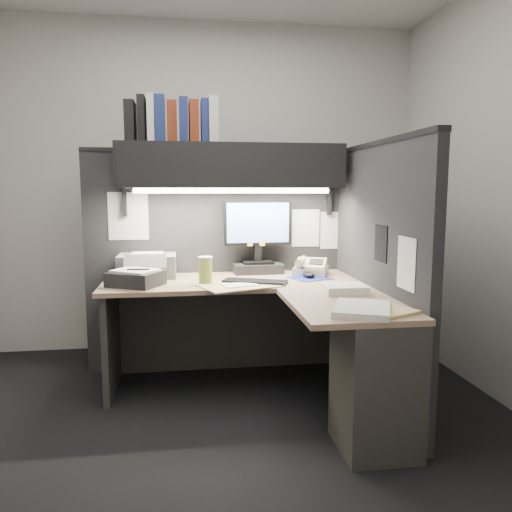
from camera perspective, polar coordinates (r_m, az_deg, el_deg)
name	(u,v)px	position (r m, az deg, el deg)	size (l,w,h in m)	color
floor	(224,420)	(3.07, -3.70, -18.22)	(3.50, 3.50, 0.00)	black
wall_back	(208,188)	(4.26, -5.50, 7.73)	(3.50, 0.04, 2.70)	#BBB8B2
wall_front	(267,184)	(1.28, 1.30, 8.27)	(3.50, 0.04, 2.70)	#BBB8B2
partition_back	(217,262)	(3.73, -4.50, -0.70)	(1.90, 0.06, 1.60)	black
partition_right	(376,276)	(3.22, 13.60, -2.23)	(0.06, 1.50, 1.60)	black
desk	(296,344)	(2.97, 4.58, -9.96)	(1.70, 1.53, 0.73)	#9C7B63
overhead_shelf	(231,166)	(3.53, -2.86, 10.23)	(1.55, 0.34, 0.30)	black
task_light_tube	(233,191)	(3.38, -2.61, 7.47)	(0.04, 0.04, 1.32)	white
monitor	(258,244)	(3.64, 0.20, 1.35)	(0.49, 0.23, 0.53)	black
keyboard	(255,282)	(3.26, -0.13, -2.96)	(0.41, 0.14, 0.02)	black
mousepad	(310,278)	(3.46, 6.15, -2.52)	(0.24, 0.22, 0.00)	navy
mouse	(309,275)	(3.45, 6.04, -2.18)	(0.07, 0.10, 0.04)	black
telephone	(311,268)	(3.59, 6.27, -1.43)	(0.23, 0.24, 0.09)	#C5B297
coffee_cup	(205,271)	(3.25, -5.81, -1.72)	(0.09, 0.09, 0.17)	gold
printer	(147,265)	(3.59, -12.30, -1.04)	(0.40, 0.34, 0.16)	gray
notebook_stack	(136,279)	(3.26, -13.59, -2.53)	(0.30, 0.25, 0.09)	black
open_folder	(240,286)	(3.15, -1.88, -3.42)	(0.47, 0.31, 0.01)	tan
paper_stack_a	(344,289)	(3.01, 10.08, -3.70)	(0.24, 0.21, 0.05)	white
paper_stack_b	(362,309)	(2.54, 12.02, -5.99)	(0.27, 0.34, 0.03)	white
manila_stack	(384,309)	(2.60, 14.40, -5.94)	(0.23, 0.29, 0.02)	tan
binder_row	(173,121)	(3.54, -9.48, 14.94)	(0.62, 0.25, 0.31)	black
pinned_papers	(278,232)	(3.39, 2.50, 2.80)	(1.76, 1.31, 0.51)	white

